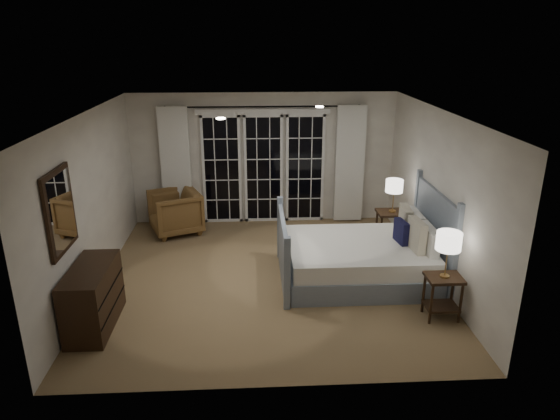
{
  "coord_description": "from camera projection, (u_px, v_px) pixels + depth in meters",
  "views": [
    {
      "loc": [
        -0.2,
        -6.82,
        3.52
      ],
      "look_at": [
        0.19,
        0.11,
        1.05
      ],
      "focal_mm": 32.0,
      "sensor_mm": 36.0,
      "label": 1
    }
  ],
  "objects": [
    {
      "name": "armchair",
      "position": [
        175.0,
        212.0,
        9.2
      ],
      "size": [
        1.13,
        1.12,
        0.8
      ],
      "primitive_type": "imported",
      "rotation": [
        0.0,
        0.0,
        -1.18
      ],
      "color": "brown",
      "rests_on": "floor"
    },
    {
      "name": "wall_left",
      "position": [
        91.0,
        203.0,
        7.06
      ],
      "size": [
        0.02,
        5.0,
        2.5
      ],
      "primitive_type": "cube",
      "color": "silver",
      "rests_on": "floor"
    },
    {
      "name": "wall_right",
      "position": [
        438.0,
        197.0,
        7.32
      ],
      "size": [
        0.02,
        5.0,
        2.5
      ],
      "primitive_type": "cube",
      "color": "silver",
      "rests_on": "floor"
    },
    {
      "name": "downlight_a",
      "position": [
        319.0,
        107.0,
        7.38
      ],
      "size": [
        0.12,
        0.12,
        0.01
      ],
      "primitive_type": "cylinder",
      "color": "white",
      "rests_on": "ceiling"
    },
    {
      "name": "floor",
      "position": [
        268.0,
        278.0,
        7.61
      ],
      "size": [
        5.0,
        5.0,
        0.0
      ],
      "primitive_type": "plane",
      "color": "#8F734D",
      "rests_on": "ground"
    },
    {
      "name": "ceiling",
      "position": [
        267.0,
        113.0,
        6.77
      ],
      "size": [
        5.0,
        5.0,
        0.0
      ],
      "primitive_type": "plane",
      "rotation": [
        3.14,
        0.0,
        0.0
      ],
      "color": "silver",
      "rests_on": "wall_back"
    },
    {
      "name": "mirror",
      "position": [
        60.0,
        211.0,
        5.83
      ],
      "size": [
        0.05,
        0.85,
        1.0
      ],
      "color": "black",
      "rests_on": "wall_left"
    },
    {
      "name": "curtain_right",
      "position": [
        350.0,
        164.0,
        9.55
      ],
      "size": [
        0.55,
        0.1,
        2.25
      ],
      "primitive_type": "cube",
      "color": "silver",
      "rests_on": "curtain_rod"
    },
    {
      "name": "french_doors",
      "position": [
        264.0,
        167.0,
        9.55
      ],
      "size": [
        2.5,
        0.04,
        2.2
      ],
      "color": "black",
      "rests_on": "wall_back"
    },
    {
      "name": "curtain_left",
      "position": [
        176.0,
        167.0,
        9.37
      ],
      "size": [
        0.55,
        0.1,
        2.25
      ],
      "primitive_type": "cube",
      "color": "silver",
      "rests_on": "curtain_rod"
    },
    {
      "name": "lamp_left",
      "position": [
        449.0,
        242.0,
        6.19
      ],
      "size": [
        0.31,
        0.31,
        0.61
      ],
      "color": "tan",
      "rests_on": "nightstand_left"
    },
    {
      "name": "wall_back",
      "position": [
        263.0,
        159.0,
        9.54
      ],
      "size": [
        5.0,
        0.02,
        2.5
      ],
      "primitive_type": "cube",
      "color": "silver",
      "rests_on": "floor"
    },
    {
      "name": "curtain_rod",
      "position": [
        263.0,
        107.0,
        9.11
      ],
      "size": [
        3.5,
        0.03,
        0.03
      ],
      "primitive_type": "cylinder",
      "rotation": [
        0.0,
        1.57,
        0.0
      ],
      "color": "black",
      "rests_on": "wall_back"
    },
    {
      "name": "dresser",
      "position": [
        93.0,
        297.0,
        6.23
      ],
      "size": [
        0.48,
        1.14,
        0.81
      ],
      "color": "black",
      "rests_on": "floor"
    },
    {
      "name": "wall_front",
      "position": [
        276.0,
        281.0,
        4.83
      ],
      "size": [
        5.0,
        0.02,
        2.5
      ],
      "primitive_type": "cube",
      "color": "silver",
      "rests_on": "floor"
    },
    {
      "name": "nightstand_left",
      "position": [
        443.0,
        291.0,
        6.42
      ],
      "size": [
        0.45,
        0.36,
        0.59
      ],
      "color": "black",
      "rests_on": "floor"
    },
    {
      "name": "bed",
      "position": [
        362.0,
        257.0,
        7.49
      ],
      "size": [
        2.31,
        1.67,
        1.35
      ],
      "color": "gray",
      "rests_on": "floor"
    },
    {
      "name": "downlight_b",
      "position": [
        221.0,
        118.0,
        6.36
      ],
      "size": [
        0.12,
        0.12,
        0.01
      ],
      "primitive_type": "cylinder",
      "color": "white",
      "rests_on": "ceiling"
    },
    {
      "name": "lamp_right",
      "position": [
        394.0,
        186.0,
        8.31
      ],
      "size": [
        0.29,
        0.29,
        0.56
      ],
      "color": "tan",
      "rests_on": "nightstand_right"
    },
    {
      "name": "nightstand_right",
      "position": [
        391.0,
        224.0,
        8.54
      ],
      "size": [
        0.51,
        0.41,
        0.66
      ],
      "color": "black",
      "rests_on": "floor"
    }
  ]
}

